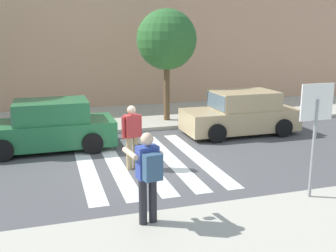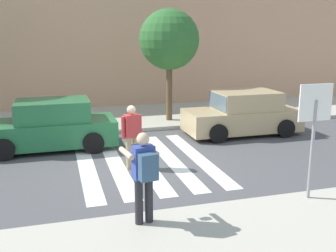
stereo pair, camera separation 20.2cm
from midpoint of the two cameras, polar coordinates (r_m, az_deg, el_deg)
ground_plane at (r=11.04m, az=-3.83°, el=-5.55°), size 120.00×120.00×0.00m
sidewalk_far at (r=16.71m, az=-8.66°, el=1.13°), size 60.00×4.80×0.14m
building_facade_far at (r=20.70m, az=-10.89°, el=12.26°), size 56.00×4.00×6.50m
crosswalk_stripe_0 at (r=10.99m, az=-12.26°, el=-5.90°), size 0.44×5.20×0.01m
crosswalk_stripe_1 at (r=11.08m, az=-8.12°, el=-5.57°), size 0.44×5.20×0.01m
crosswalk_stripe_2 at (r=11.22m, az=-4.07°, el=-5.21°), size 0.44×5.20×0.01m
crosswalk_stripe_3 at (r=11.42m, az=-0.15°, el=-4.84°), size 0.44×5.20×0.01m
crosswalk_stripe_4 at (r=11.67m, az=3.62°, el=-4.47°), size 0.44×5.20×0.01m
stop_sign at (r=8.59m, az=20.03°, el=1.40°), size 0.76×0.08×2.44m
photographer_with_backpack at (r=7.10m, az=-3.73°, el=-6.49°), size 0.66×0.90×1.72m
pedestrian_crossing at (r=10.46m, az=-5.80°, el=-1.09°), size 0.57×0.32×1.72m
parked_car_green at (r=12.79m, az=-17.35°, el=-0.11°), size 4.10×1.92×1.55m
parked_car_tan at (r=14.35m, az=10.14°, el=1.73°), size 4.10×1.92×1.55m
street_tree_center at (r=15.53m, az=-0.57°, el=12.37°), size 2.34×2.34×4.35m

